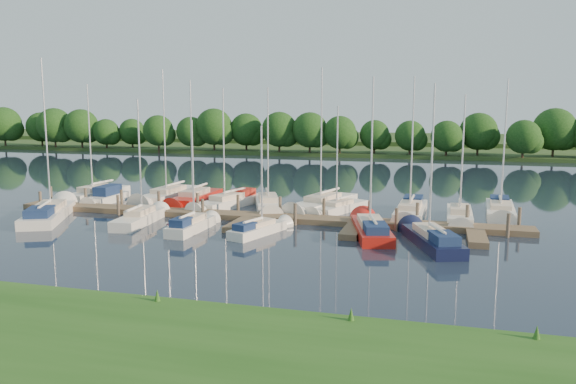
% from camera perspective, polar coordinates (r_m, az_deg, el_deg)
% --- Properties ---
extents(ground, '(260.00, 260.00, 0.00)m').
position_cam_1_polar(ground, '(35.53, -7.67, -5.24)').
color(ground, '#171F2F').
rests_on(ground, ground).
extents(near_bank, '(90.00, 10.00, 0.50)m').
position_cam_1_polar(near_bank, '(22.34, -24.30, -13.89)').
color(near_bank, '#214E16').
rests_on(near_bank, ground).
extents(dock, '(40.00, 6.00, 0.40)m').
position_cam_1_polar(dock, '(42.14, -3.82, -2.68)').
color(dock, brown).
rests_on(dock, ground).
extents(mooring_pilings, '(38.24, 2.84, 2.00)m').
position_cam_1_polar(mooring_pilings, '(43.11, -3.34, -1.87)').
color(mooring_pilings, '#473D33').
rests_on(mooring_pilings, ground).
extents(far_shore, '(180.00, 30.00, 0.60)m').
position_cam_1_polar(far_shore, '(107.88, 8.00, 4.32)').
color(far_shore, '#264319').
rests_on(far_shore, ground).
extents(distant_hill, '(220.00, 40.00, 1.40)m').
position_cam_1_polar(distant_hill, '(132.64, 9.38, 5.29)').
color(distant_hill, '#334C21').
rests_on(distant_hill, ground).
extents(treeline, '(145.15, 10.09, 8.24)m').
position_cam_1_polar(treeline, '(95.71, 4.04, 6.13)').
color(treeline, '#38281C').
rests_on(treeline, ground).
extents(sailboat_n_0, '(2.63, 8.50, 10.93)m').
position_cam_1_polar(sailboat_n_0, '(54.82, -19.01, -0.37)').
color(sailboat_n_0, silver).
rests_on(sailboat_n_0, ground).
extents(motorboat, '(1.72, 5.70, 1.88)m').
position_cam_1_polar(motorboat, '(52.53, -17.92, -0.60)').
color(motorboat, silver).
rests_on(motorboat, ground).
extents(sailboat_n_2, '(2.72, 9.64, 12.13)m').
position_cam_1_polar(sailboat_n_2, '(52.75, -12.10, -0.45)').
color(sailboat_n_2, silver).
rests_on(sailboat_n_2, ground).
extents(sailboat_n_3, '(2.13, 8.63, 11.13)m').
position_cam_1_polar(sailboat_n_3, '(50.39, -9.49, -0.79)').
color(sailboat_n_3, '#AC170F').
rests_on(sailboat_n_3, ground).
extents(sailboat_n_4, '(3.85, 8.08, 10.39)m').
position_cam_1_polar(sailboat_n_4, '(47.89, -6.11, -1.15)').
color(sailboat_n_4, silver).
rests_on(sailboat_n_4, ground).
extents(sailboat_n_5, '(4.23, 8.05, 10.45)m').
position_cam_1_polar(sailboat_n_5, '(46.92, -2.04, -1.38)').
color(sailboat_n_5, silver).
rests_on(sailboat_n_5, ground).
extents(sailboat_n_6, '(4.47, 9.52, 12.03)m').
position_cam_1_polar(sailboat_n_6, '(47.11, 3.49, -1.35)').
color(sailboat_n_6, silver).
rests_on(sailboat_n_6, ground).
extents(sailboat_n_7, '(3.92, 6.80, 8.87)m').
position_cam_1_polar(sailboat_n_7, '(45.63, 5.11, -1.72)').
color(sailboat_n_7, silver).
rests_on(sailboat_n_7, ground).
extents(sailboat_n_8, '(2.35, 8.80, 11.13)m').
position_cam_1_polar(sailboat_n_8, '(44.92, 12.32, -1.99)').
color(sailboat_n_8, silver).
rests_on(sailboat_n_8, ground).
extents(sailboat_n_9, '(1.84, 7.52, 9.77)m').
position_cam_1_polar(sailboat_n_9, '(43.82, 17.02, -2.50)').
color(sailboat_n_9, silver).
rests_on(sailboat_n_9, ground).
extents(sailboat_n_10, '(2.50, 8.76, 10.95)m').
position_cam_1_polar(sailboat_n_10, '(47.53, 20.76, -1.79)').
color(sailboat_n_10, silver).
rests_on(sailboat_n_10, ground).
extents(sailboat_s_0, '(5.73, 9.67, 12.49)m').
position_cam_1_polar(sailboat_s_0, '(46.68, -23.05, -2.08)').
color(sailboat_s_0, silver).
rests_on(sailboat_s_0, ground).
extents(sailboat_s_1, '(2.32, 7.28, 9.41)m').
position_cam_1_polar(sailboat_s_1, '(42.63, -14.74, -2.71)').
color(sailboat_s_1, silver).
rests_on(sailboat_s_1, ground).
extents(sailboat_s_2, '(1.56, 6.03, 7.98)m').
position_cam_1_polar(sailboat_s_2, '(39.21, -9.74, -3.46)').
color(sailboat_s_2, silver).
rests_on(sailboat_s_2, ground).
extents(sailboat_s_3, '(2.88, 5.82, 7.57)m').
position_cam_1_polar(sailboat_s_3, '(37.75, -2.96, -3.85)').
color(sailboat_s_3, silver).
rests_on(sailboat_s_3, ground).
extents(sailboat_s_4, '(3.73, 8.59, 10.84)m').
position_cam_1_polar(sailboat_s_4, '(38.05, 8.40, -3.82)').
color(sailboat_s_4, '#AC170F').
rests_on(sailboat_s_4, ground).
extents(sailboat_s_5, '(4.09, 7.98, 10.30)m').
position_cam_1_polar(sailboat_s_5, '(35.80, 14.33, -4.79)').
color(sailboat_s_5, black).
rests_on(sailboat_s_5, ground).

